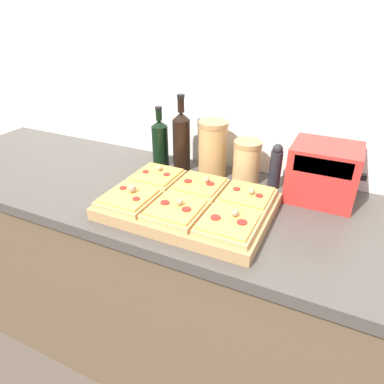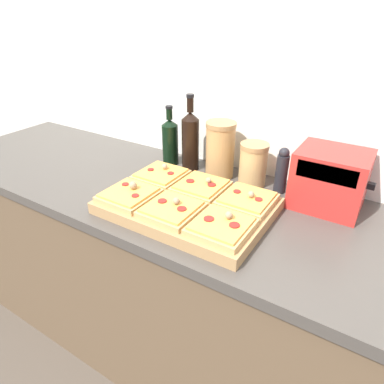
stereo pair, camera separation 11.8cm
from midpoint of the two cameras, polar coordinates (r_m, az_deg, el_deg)
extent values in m
cube|color=silver|center=(1.43, 6.40, 17.43)|extent=(6.00, 0.06, 2.50)
cube|color=brown|center=(1.53, -0.05, -16.94)|extent=(2.60, 0.64, 0.86)
cube|color=#423D38|center=(1.25, -0.06, -2.43)|extent=(2.63, 0.67, 0.04)
cube|color=#A37A4C|center=(1.18, -3.50, -2.44)|extent=(0.56, 0.39, 0.04)
cube|color=tan|center=(1.31, -8.49, 2.34)|extent=(0.17, 0.17, 0.02)
cube|color=gold|center=(1.31, -8.53, 2.89)|extent=(0.15, 0.16, 0.01)
cylinder|color=maroon|center=(1.32, -10.30, 3.29)|extent=(0.02, 0.02, 0.00)
cylinder|color=maroon|center=(1.29, -6.87, 2.87)|extent=(0.02, 0.02, 0.00)
sphere|color=#937A5B|center=(1.32, -7.97, 3.94)|extent=(0.02, 0.02, 0.02)
cube|color=tan|center=(1.23, -1.49, 0.77)|extent=(0.17, 0.17, 0.02)
cube|color=gold|center=(1.22, -1.50, 1.35)|extent=(0.15, 0.16, 0.01)
cylinder|color=maroon|center=(1.23, -3.39, 1.76)|extent=(0.03, 0.03, 0.00)
cylinder|color=maroon|center=(1.21, 0.30, 1.32)|extent=(0.03, 0.03, 0.00)
sphere|color=#937A5B|center=(1.22, -0.29, 2.02)|extent=(0.02, 0.02, 0.02)
cube|color=tan|center=(1.17, 6.36, -1.01)|extent=(0.17, 0.17, 0.02)
cube|color=gold|center=(1.16, 6.40, -0.41)|extent=(0.15, 0.16, 0.01)
cylinder|color=maroon|center=(1.18, 4.63, 0.43)|extent=(0.03, 0.03, 0.00)
cylinder|color=maroon|center=(1.15, 8.30, -0.67)|extent=(0.03, 0.03, 0.00)
sphere|color=#937A5B|center=(1.15, 7.02, 0.07)|extent=(0.02, 0.02, 0.02)
cube|color=tan|center=(1.19, -13.33, -1.26)|extent=(0.17, 0.17, 0.02)
cube|color=gold|center=(1.18, -13.40, -0.67)|extent=(0.15, 0.16, 0.01)
cylinder|color=maroon|center=(1.22, -14.15, 0.61)|extent=(0.02, 0.02, 0.00)
cylinder|color=maroon|center=(1.14, -12.22, -1.19)|extent=(0.02, 0.02, 0.00)
sphere|color=#937A5B|center=(1.18, -12.80, 0.50)|extent=(0.03, 0.03, 0.03)
cube|color=tan|center=(1.09, -5.86, -3.32)|extent=(0.17, 0.17, 0.02)
cube|color=gold|center=(1.09, -5.90, -2.70)|extent=(0.15, 0.16, 0.01)
cylinder|color=maroon|center=(1.10, -7.59, -1.84)|extent=(0.03, 0.03, 0.00)
cylinder|color=maroon|center=(1.06, -4.11, -2.97)|extent=(0.03, 0.03, 0.00)
sphere|color=#937A5B|center=(1.08, -5.18, -1.72)|extent=(0.02, 0.02, 0.02)
cube|color=tan|center=(1.02, 2.83, -5.64)|extent=(0.17, 0.17, 0.02)
cube|color=gold|center=(1.02, 2.85, -4.98)|extent=(0.15, 0.16, 0.01)
cylinder|color=maroon|center=(1.02, 0.65, -4.37)|extent=(0.03, 0.03, 0.00)
cylinder|color=maroon|center=(1.00, 5.02, -5.13)|extent=(0.03, 0.03, 0.00)
sphere|color=#937A5B|center=(1.03, 3.94, -3.57)|extent=(0.02, 0.02, 0.02)
cylinder|color=black|center=(1.51, -7.56, 7.60)|extent=(0.07, 0.07, 0.18)
cone|color=black|center=(1.48, -7.81, 11.25)|extent=(0.07, 0.07, 0.03)
cylinder|color=black|center=(1.47, -7.91, 12.59)|extent=(0.03, 0.03, 0.05)
cylinder|color=black|center=(1.46, -7.98, 13.66)|extent=(0.03, 0.03, 0.01)
cylinder|color=black|center=(1.46, -4.10, 7.76)|extent=(0.07, 0.07, 0.22)
cone|color=black|center=(1.42, -4.28, 12.48)|extent=(0.07, 0.07, 0.03)
cylinder|color=black|center=(1.40, -4.35, 14.23)|extent=(0.03, 0.03, 0.06)
cylinder|color=black|center=(1.40, -4.40, 15.63)|extent=(0.03, 0.03, 0.01)
cylinder|color=#AD7F4C|center=(1.40, 1.04, 6.77)|extent=(0.12, 0.12, 0.21)
cylinder|color=#937047|center=(1.36, 1.08, 11.27)|extent=(0.12, 0.12, 0.02)
cylinder|color=tan|center=(1.36, 6.61, 4.59)|extent=(0.11, 0.11, 0.15)
cylinder|color=#937047|center=(1.33, 6.82, 7.96)|extent=(0.11, 0.11, 0.02)
cylinder|color=black|center=(1.33, 11.24, 3.58)|extent=(0.05, 0.05, 0.15)
sphere|color=black|center=(1.30, 11.60, 6.97)|extent=(0.04, 0.04, 0.04)
cube|color=red|center=(1.28, 18.60, 3.01)|extent=(0.23, 0.20, 0.20)
cube|color=black|center=(1.17, 18.34, 3.94)|extent=(0.19, 0.01, 0.06)
cube|color=black|center=(1.28, 24.30, 2.24)|extent=(0.02, 0.02, 0.02)
camera|label=1|loc=(0.06, -92.86, -1.57)|focal=32.00mm
camera|label=2|loc=(0.06, 87.14, 1.57)|focal=32.00mm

